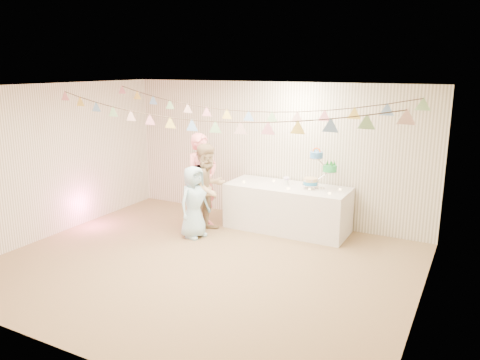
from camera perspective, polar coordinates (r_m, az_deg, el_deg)
The scene contains 25 objects.
floor at distance 7.09m, azimuth -4.53°, elevation -10.26°, with size 6.00×6.00×0.00m, color brown.
ceiling at distance 6.48m, azimuth -4.97°, elevation 11.23°, with size 6.00×6.00×0.00m, color white.
back_wall at distance 8.83m, azimuth 4.03°, elevation 3.41°, with size 6.00×6.00×0.00m, color silver.
front_wall at distance 4.85m, azimuth -20.94°, elevation -6.23°, with size 6.00×6.00×0.00m, color silver.
left_wall at distance 8.63m, azimuth -21.79°, elevation 2.22°, with size 5.00×5.00×0.00m, color silver.
right_wall at distance 5.69m, azimuth 21.69°, elevation -3.37°, with size 5.00×5.00×0.00m, color silver.
table at distance 8.42m, azimuth 5.78°, elevation -3.40°, with size 2.17×0.87×0.81m, color silver.
cake_stand at distance 8.11m, azimuth 9.63°, elevation 0.77°, with size 0.60×0.35×0.67m, color silver, non-canonical shape.
cake_bottom at distance 8.16m, azimuth 8.42°, elevation -0.91°, with size 0.31×0.31×0.15m, color teal, non-canonical shape.
cake_middle at distance 8.13m, azimuth 11.04°, elevation 0.90°, with size 0.27×0.27×0.22m, color green, non-canonical shape.
cake_top_tier at distance 8.04m, azimuth 9.24°, elevation 2.79°, with size 0.25×0.25×0.19m, color #3D7CC1, non-canonical shape.
platter at distance 8.52m, azimuth 1.84°, elevation -0.66°, with size 0.38×0.38×0.02m, color white.
posy at distance 8.37m, azimuth 5.68°, elevation -0.51°, with size 0.14×0.14×0.15m, color white, non-canonical shape.
person_adult_a at distance 8.43m, azimuth -4.66°, elevation -0.12°, with size 0.63×0.41×1.73m, color pink.
person_adult_b at distance 8.20m, azimuth -3.91°, elevation -1.01°, with size 0.77×0.60×1.59m, color tan.
person_child at distance 8.00m, azimuth -5.63°, elevation -2.69°, with size 0.61×0.40×1.25m, color #A1D0E4.
bunting_back at distance 7.44m, azimuth -0.28°, elevation 9.67°, with size 5.60×1.10×0.40m, color pink, non-canonical shape.
bunting_front at distance 6.33m, azimuth -5.91°, elevation 8.61°, with size 5.60×0.90×0.36m, color #72A5E5, non-canonical shape.
tealight_0 at distance 8.50m, azimuth 0.47°, elevation -0.21°, with size 0.04×0.04×0.03m, color #FFD88C.
tealight_1 at distance 8.60m, azimuth 4.14°, elevation -0.08°, with size 0.04×0.04×0.03m, color #FFD88C.
tealight_2 at distance 8.07m, azimuth 5.92°, elevation -1.04°, with size 0.04×0.04×0.03m, color #FFD88C.
tealight_3 at distance 8.39m, azimuth 8.63°, elevation -0.56°, with size 0.04×0.04×0.03m, color #FFD88C.
tealight_4 at distance 7.88m, azimuth 10.88°, elevation -1.59°, with size 0.04×0.04×0.03m, color #FFD88C.
tealight_5 at distance 8.16m, azimuth 12.11°, elevation -1.10°, with size 0.04×0.04×0.03m, color #FFD88C.
tealight_6 at distance 8.09m, azimuth 8.48°, elevation -1.09°, with size 0.04×0.04×0.03m, color #FFD88C.
Camera 1 is at (3.51, -5.44, 2.88)m, focal length 35.00 mm.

